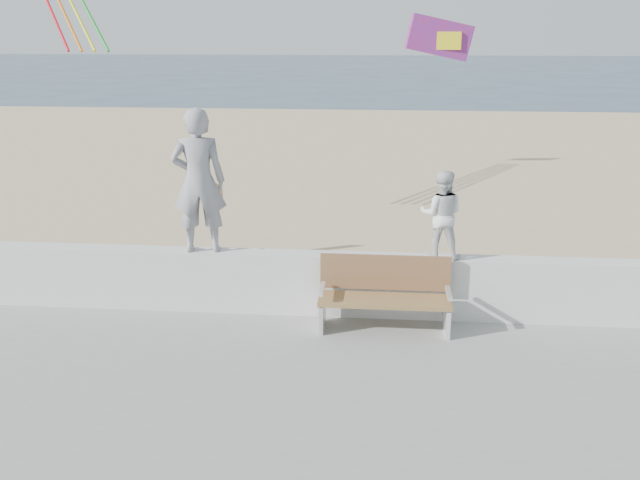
# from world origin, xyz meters

# --- Properties ---
(ground) EXTENTS (220.00, 220.00, 0.00)m
(ground) POSITION_xyz_m (0.00, 0.00, 0.00)
(ground) COLOR #283E51
(ground) RESTS_ON ground
(sand) EXTENTS (90.00, 40.00, 0.08)m
(sand) POSITION_xyz_m (0.00, 9.00, 0.04)
(sand) COLOR #C9B086
(sand) RESTS_ON ground
(seawall) EXTENTS (30.00, 0.35, 0.90)m
(seawall) POSITION_xyz_m (0.00, 2.00, 0.63)
(seawall) COLOR silver
(seawall) RESTS_ON boardwalk
(adult) EXTENTS (0.82, 0.61, 2.06)m
(adult) POSITION_xyz_m (-1.53, 2.00, 2.11)
(adult) COLOR gray
(adult) RESTS_ON seawall
(child) EXTENTS (0.65, 0.53, 1.25)m
(child) POSITION_xyz_m (1.87, 2.00, 1.70)
(child) COLOR silver
(child) RESTS_ON seawall
(bench) EXTENTS (1.80, 0.57, 1.00)m
(bench) POSITION_xyz_m (1.11, 1.55, 0.69)
(bench) COLOR olive
(bench) RESTS_ON boardwalk
(parafoil_kite) EXTENTS (1.13, 0.39, 0.76)m
(parafoil_kite) POSITION_xyz_m (1.93, 4.49, 4.01)
(parafoil_kite) COLOR red
(parafoil_kite) RESTS_ON ground
(sign) EXTENTS (0.32, 0.07, 1.46)m
(sign) POSITION_xyz_m (-1.93, 4.38, 0.94)
(sign) COLOR brown
(sign) RESTS_ON sand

